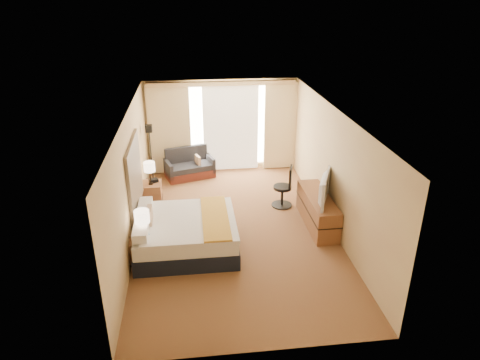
{
  "coord_description": "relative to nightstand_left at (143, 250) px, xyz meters",
  "views": [
    {
      "loc": [
        -0.85,
        -8.08,
        4.79
      ],
      "look_at": [
        0.15,
        0.4,
        0.99
      ],
      "focal_mm": 32.0,
      "sensor_mm": 36.0,
      "label": 1
    }
  ],
  "objects": [
    {
      "name": "wall_front",
      "position": [
        1.87,
        -2.45,
        1.02
      ],
      "size": [
        4.2,
        0.02,
        2.6
      ],
      "primitive_type": "cube",
      "color": "#DEC887",
      "rests_on": "ground"
    },
    {
      "name": "curtains",
      "position": [
        1.87,
        4.44,
        1.13
      ],
      "size": [
        4.12,
        0.19,
        2.56
      ],
      "color": "#F5E5AD",
      "rests_on": "floor"
    },
    {
      "name": "window",
      "position": [
        2.12,
        4.52,
        1.04
      ],
      "size": [
        2.3,
        0.02,
        2.3
      ],
      "primitive_type": "cube",
      "color": "silver",
      "rests_on": "wall_back"
    },
    {
      "name": "wall_right",
      "position": [
        3.97,
        1.05,
        1.02
      ],
      "size": [
        0.02,
        7.0,
        2.6
      ],
      "primitive_type": "cube",
      "color": "#DEC887",
      "rests_on": "ground"
    },
    {
      "name": "wall_left",
      "position": [
        -0.23,
        1.05,
        1.02
      ],
      "size": [
        0.02,
        7.0,
        2.6
      ],
      "primitive_type": "cube",
      "color": "#DEC887",
      "rests_on": "ground"
    },
    {
      "name": "lamp_left",
      "position": [
        0.04,
        -0.02,
        0.73
      ],
      "size": [
        0.28,
        0.28,
        0.58
      ],
      "color": "black",
      "rests_on": "nightstand_left"
    },
    {
      "name": "floor",
      "position": [
        1.87,
        1.05,
        -0.28
      ],
      "size": [
        4.2,
        7.0,
        0.02
      ],
      "primitive_type": "cube",
      "color": "#5B1F1A",
      "rests_on": "ground"
    },
    {
      "name": "television",
      "position": [
        3.65,
        0.82,
        0.73
      ],
      "size": [
        0.56,
        1.04,
        0.62
      ],
      "primitive_type": "imported",
      "rotation": [
        0.0,
        0.0,
        1.16
      ],
      "color": "black",
      "rests_on": "media_dresser"
    },
    {
      "name": "nightstand_right",
      "position": [
        0.0,
        2.5,
        0.0
      ],
      "size": [
        0.45,
        0.52,
        0.55
      ],
      "primitive_type": "cube",
      "color": "brown",
      "rests_on": "floor"
    },
    {
      "name": "ceiling",
      "position": [
        1.87,
        1.05,
        2.33
      ],
      "size": [
        4.2,
        7.0,
        0.02
      ],
      "primitive_type": "cube",
      "color": "white",
      "rests_on": "wall_back"
    },
    {
      "name": "media_dresser",
      "position": [
        3.7,
        1.05,
        0.07
      ],
      "size": [
        0.5,
        1.8,
        0.7
      ],
      "primitive_type": "cube",
      "color": "brown",
      "rests_on": "floor"
    },
    {
      "name": "telephone",
      "position": [
        0.05,
        2.57,
        0.31
      ],
      "size": [
        0.25,
        0.22,
        0.08
      ],
      "primitive_type": "cube",
      "rotation": [
        0.0,
        0.0,
        0.42
      ],
      "color": "black",
      "rests_on": "nightstand_right"
    },
    {
      "name": "wall_back",
      "position": [
        1.87,
        4.55,
        1.02
      ],
      "size": [
        4.2,
        0.02,
        2.6
      ],
      "primitive_type": "cube",
      "color": "#DEC887",
      "rests_on": "ground"
    },
    {
      "name": "lamp_right",
      "position": [
        -0.01,
        2.46,
        0.71
      ],
      "size": [
        0.27,
        0.27,
        0.56
      ],
      "color": "black",
      "rests_on": "nightstand_right"
    },
    {
      "name": "nightstand_left",
      "position": [
        0.0,
        0.0,
        0.0
      ],
      "size": [
        0.45,
        0.52,
        0.55
      ],
      "primitive_type": "cube",
      "color": "brown",
      "rests_on": "floor"
    },
    {
      "name": "tissue_box",
      "position": [
        0.08,
        -0.05,
        0.34
      ],
      "size": [
        0.16,
        0.16,
        0.12
      ],
      "primitive_type": "cube",
      "rotation": [
        0.0,
        0.0,
        0.21
      ],
      "color": "#89B9D4",
      "rests_on": "nightstand_left"
    },
    {
      "name": "loveseat",
      "position": [
        0.91,
        4.09,
        -0.01
      ],
      "size": [
        1.44,
        1.05,
        0.81
      ],
      "rotation": [
        0.0,
        0.0,
        0.3
      ],
      "color": "#5D251A",
      "rests_on": "floor"
    },
    {
      "name": "floor_lamp",
      "position": [
        -0.03,
        3.35,
        0.96
      ],
      "size": [
        0.22,
        0.22,
        1.75
      ],
      "color": "black",
      "rests_on": "floor"
    },
    {
      "name": "headboard",
      "position": [
        -0.19,
        1.25,
        1.01
      ],
      "size": [
        0.06,
        1.85,
        1.5
      ],
      "primitive_type": "cube",
      "color": "black",
      "rests_on": "wall_left"
    },
    {
      "name": "bed",
      "position": [
        0.81,
        0.4,
        0.08
      ],
      "size": [
        1.97,
        1.8,
        0.96
      ],
      "color": "black",
      "rests_on": "floor"
    },
    {
      "name": "desk_chair",
      "position": [
        3.17,
        2.02,
        0.18
      ],
      "size": [
        0.5,
        0.5,
        1.02
      ],
      "rotation": [
        0.0,
        0.0,
        -0.29
      ],
      "color": "black",
      "rests_on": "floor"
    }
  ]
}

